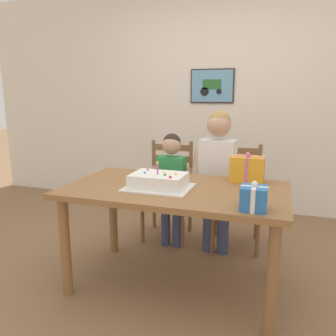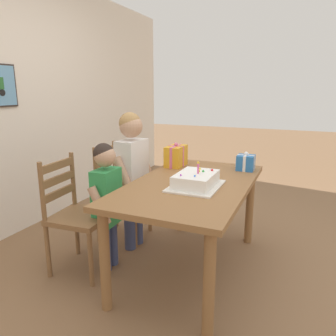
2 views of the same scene
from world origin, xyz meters
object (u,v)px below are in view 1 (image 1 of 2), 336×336
object	(u,v)px
dining_table	(175,201)
child_younger	(171,179)
birthday_cake	(159,181)
child_older	(218,169)
gift_box_red_large	(254,198)
gift_box_beside_cake	(247,169)
chair_right	(237,195)
chair_left	(168,189)

from	to	relation	value
dining_table	child_younger	distance (m)	0.66
dining_table	birthday_cake	size ratio (longest dim) A/B	3.43
birthday_cake	child_younger	distance (m)	0.71
dining_table	child_older	size ratio (longest dim) A/B	1.22
birthday_cake	gift_box_red_large	bearing A→B (deg)	-20.37
gift_box_red_large	gift_box_beside_cake	distance (m)	0.63
child_older	child_younger	bearing A→B (deg)	179.94
chair_right	child_younger	world-z (taller)	child_younger
birthday_cake	child_younger	world-z (taller)	child_younger
child_younger	child_older	bearing A→B (deg)	-0.06
child_older	dining_table	bearing A→B (deg)	-106.29
gift_box_red_large	gift_box_beside_cake	xyz separation A→B (m)	(-0.10, 0.62, 0.03)
dining_table	gift_box_beside_cake	size ratio (longest dim) A/B	6.16
gift_box_beside_cake	gift_box_red_large	bearing A→B (deg)	-80.99
birthday_cake	child_older	bearing A→B (deg)	67.88
birthday_cake	child_older	size ratio (longest dim) A/B	0.36
child_younger	gift_box_beside_cake	bearing A→B (deg)	-24.34
dining_table	gift_box_beside_cake	bearing A→B (deg)	34.45
birthday_cake	child_younger	size ratio (longest dim) A/B	0.43
child_older	child_younger	world-z (taller)	child_older
dining_table	chair_right	xyz separation A→B (m)	(0.32, 0.84, -0.17)
birthday_cake	child_older	distance (m)	0.74
gift_box_beside_cake	child_younger	world-z (taller)	child_younger
gift_box_red_large	chair_left	bearing A→B (deg)	127.47
gift_box_beside_cake	dining_table	bearing A→B (deg)	-145.55
birthday_cake	gift_box_beside_cake	xyz separation A→B (m)	(0.55, 0.38, 0.05)
birthday_cake	gift_box_red_large	world-z (taller)	birthday_cake
chair_right	child_older	bearing A→B (deg)	-122.73
birthday_cake	gift_box_beside_cake	distance (m)	0.67
dining_table	gift_box_red_large	bearing A→B (deg)	-29.29
chair_left	child_older	size ratio (longest dim) A/B	0.74
gift_box_beside_cake	child_older	world-z (taller)	child_older
birthday_cake	child_younger	bearing A→B (deg)	100.81
gift_box_red_large	chair_left	xyz separation A→B (m)	(-0.88, 1.15, -0.34)
dining_table	chair_right	distance (m)	0.92
dining_table	chair_left	bearing A→B (deg)	111.53
gift_box_beside_cake	chair_left	distance (m)	1.01
dining_table	chair_left	distance (m)	0.92
dining_table	gift_box_red_large	xyz separation A→B (m)	(0.55, -0.31, 0.16)
chair_left	gift_box_red_large	bearing A→B (deg)	-52.53
gift_box_beside_cake	child_younger	size ratio (longest dim) A/B	0.24
birthday_cake	dining_table	bearing A→B (deg)	34.69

